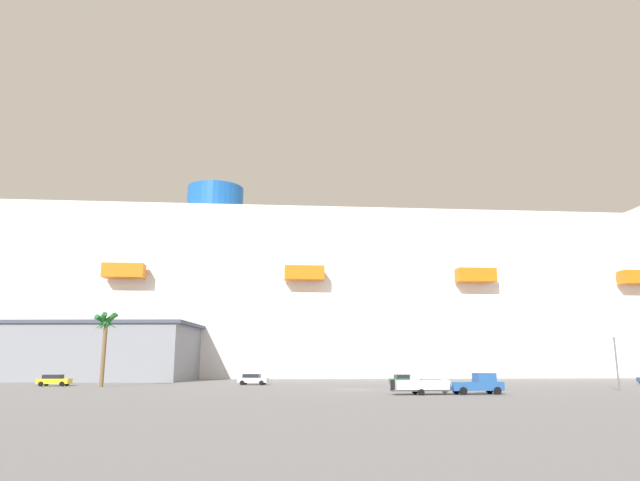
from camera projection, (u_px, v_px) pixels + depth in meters
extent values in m
plane|color=gray|center=(338.00, 381.00, 98.71)|extent=(600.00, 600.00, 0.00)
cube|color=white|center=(376.00, 339.00, 133.02)|extent=(257.93, 49.34, 17.15)
cube|color=white|center=(375.00, 296.00, 135.13)|extent=(227.05, 44.90, 3.19)
cube|color=white|center=(353.00, 282.00, 135.38)|extent=(218.83, 43.88, 3.19)
cube|color=white|center=(332.00, 269.00, 135.62)|extent=(204.60, 42.98, 3.19)
cube|color=white|center=(311.00, 255.00, 135.86)|extent=(196.14, 41.77, 3.19)
cube|color=white|center=(289.00, 242.00, 136.11)|extent=(187.02, 40.76, 3.19)
cube|color=white|center=(268.00, 229.00, 136.35)|extent=(175.20, 39.35, 3.19)
cylinder|color=#1959B2|center=(215.00, 205.00, 136.48)|extent=(13.94, 13.94, 8.14)
cube|color=orange|center=(124.00, 271.00, 112.45)|extent=(8.15, 3.58, 2.80)
cube|color=orange|center=(304.00, 273.00, 115.39)|extent=(8.15, 3.58, 2.80)
cube|color=orange|center=(476.00, 275.00, 118.33)|extent=(8.15, 3.58, 2.80)
cube|color=orange|center=(639.00, 277.00, 121.26)|extent=(8.15, 3.58, 2.80)
cube|color=gray|center=(79.00, 353.00, 102.57)|extent=(41.08, 20.88, 9.62)
cube|color=#3F4759|center=(81.00, 325.00, 103.64)|extent=(42.73, 21.71, 0.60)
cube|color=#2659A5|center=(476.00, 386.00, 60.21)|extent=(5.78, 2.57, 0.90)
cube|color=#2659A5|center=(484.00, 377.00, 60.54)|extent=(2.20, 2.04, 0.90)
cube|color=#26333F|center=(490.00, 378.00, 60.61)|extent=(0.27, 1.68, 0.63)
cylinder|color=black|center=(489.00, 390.00, 61.36)|extent=(0.82, 0.36, 0.80)
cylinder|color=black|center=(497.00, 391.00, 59.42)|extent=(0.82, 0.36, 0.80)
cylinder|color=black|center=(456.00, 390.00, 60.85)|extent=(0.82, 0.36, 0.80)
cylinder|color=black|center=(463.00, 391.00, 58.91)|extent=(0.82, 0.36, 0.80)
cube|color=#595960|center=(421.00, 390.00, 59.31)|extent=(6.34, 2.59, 0.16)
cube|color=#595960|center=(454.00, 390.00, 59.81)|extent=(2.02, 0.33, 0.10)
cylinder|color=black|center=(415.00, 391.00, 60.30)|extent=(0.66, 0.28, 0.64)
cylinder|color=black|center=(421.00, 392.00, 58.19)|extent=(0.66, 0.28, 0.64)
cube|color=white|center=(420.00, 385.00, 59.42)|extent=(5.80, 2.75, 0.90)
cone|color=white|center=(450.00, 385.00, 59.86)|extent=(1.40, 2.08, 1.96)
cube|color=silver|center=(415.00, 377.00, 59.51)|extent=(0.90, 1.08, 0.70)
cube|color=black|center=(393.00, 385.00, 59.02)|extent=(0.41, 0.53, 1.10)
cylinder|color=brown|center=(104.00, 355.00, 77.84)|extent=(0.56, 0.56, 8.66)
cone|color=#1E6628|center=(109.00, 322.00, 78.80)|extent=(0.89, 3.32, 2.23)
cone|color=#1E6628|center=(108.00, 322.00, 79.11)|extent=(3.14, 2.31, 2.30)
cone|color=#1E6628|center=(106.00, 322.00, 79.13)|extent=(3.34, 1.82, 2.18)
cone|color=#1E6628|center=(104.00, 322.00, 78.89)|extent=(1.83, 3.40, 1.98)
cone|color=#1E6628|center=(103.00, 322.00, 78.58)|extent=(1.98, 3.07, 2.63)
cone|color=#1E6628|center=(105.00, 322.00, 78.38)|extent=(3.20, 1.11, 2.53)
cone|color=#1E6628|center=(107.00, 322.00, 78.46)|extent=(2.79, 2.30, 2.79)
sphere|color=#1E6628|center=(106.00, 323.00, 78.75)|extent=(1.10, 1.10, 1.10)
cylinder|color=slate|center=(617.00, 364.00, 67.76)|extent=(0.20, 0.20, 6.16)
sphere|color=#F9F2CC|center=(614.00, 336.00, 68.45)|extent=(0.56, 0.56, 0.56)
cube|color=yellow|center=(54.00, 381.00, 79.69)|extent=(4.38, 1.93, 0.70)
cube|color=#1E232D|center=(53.00, 377.00, 79.81)|extent=(2.46, 1.71, 0.55)
cylinder|color=black|center=(67.00, 383.00, 80.60)|extent=(0.66, 0.23, 0.66)
cylinder|color=black|center=(62.00, 384.00, 78.78)|extent=(0.66, 0.23, 0.66)
cylinder|color=black|center=(46.00, 383.00, 80.46)|extent=(0.66, 0.23, 0.66)
cylinder|color=black|center=(41.00, 384.00, 78.64)|extent=(0.66, 0.23, 0.66)
cube|color=silver|center=(253.00, 380.00, 83.99)|extent=(4.62, 2.51, 0.70)
cube|color=#1E232D|center=(252.00, 376.00, 84.15)|extent=(2.68, 2.05, 0.55)
cylinder|color=black|center=(264.00, 382.00, 84.70)|extent=(0.68, 0.31, 0.66)
cylinder|color=black|center=(261.00, 383.00, 82.84)|extent=(0.68, 0.31, 0.66)
cylinder|color=black|center=(245.00, 382.00, 85.00)|extent=(0.68, 0.31, 0.66)
cylinder|color=black|center=(242.00, 383.00, 83.14)|extent=(0.68, 0.31, 0.66)
cube|color=#2D723F|center=(405.00, 381.00, 80.80)|extent=(4.51, 2.39, 0.70)
cube|color=#1E232D|center=(403.00, 376.00, 80.89)|extent=(2.60, 1.98, 0.55)
cylinder|color=black|center=(413.00, 383.00, 81.85)|extent=(0.68, 0.29, 0.66)
cylinder|color=black|center=(417.00, 384.00, 80.02)|extent=(0.68, 0.29, 0.66)
cylinder|color=black|center=(394.00, 383.00, 81.43)|extent=(0.68, 0.29, 0.66)
cylinder|color=black|center=(397.00, 384.00, 79.60)|extent=(0.68, 0.29, 0.66)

